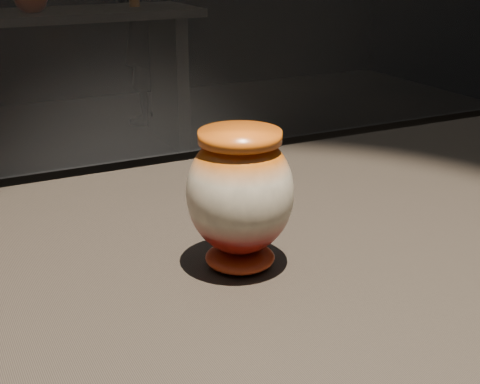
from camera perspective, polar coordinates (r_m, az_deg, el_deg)
name	(u,v)px	position (r m, az deg, el deg)	size (l,w,h in m)	color
main_vase	(240,194)	(0.82, 0.00, -0.21)	(0.16, 0.16, 0.18)	maroon
back_shelf	(33,58)	(4.22, -17.22, 10.90)	(2.00, 0.60, 0.90)	black
visitor	(146,17)	(5.00, -8.03, 14.56)	(0.56, 0.37, 1.54)	black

